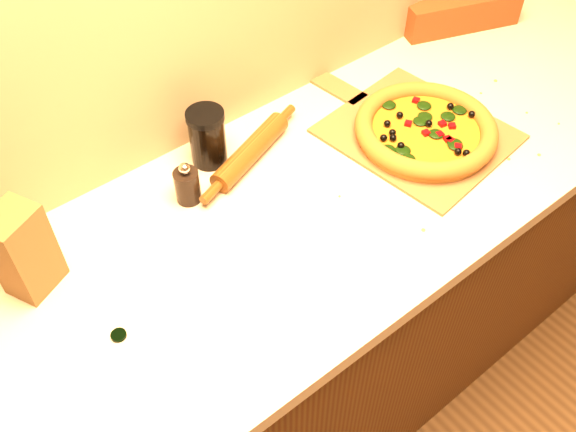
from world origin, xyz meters
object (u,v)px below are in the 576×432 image
object	(u,v)px
pepper_grinder	(187,185)
dark_jar	(207,137)
pizza_peel	(412,131)
rolling_pin	(251,151)
pizza	(426,130)

from	to	relation	value
pepper_grinder	dark_jar	xyz separation A→B (m)	(0.11, 0.08, 0.03)
pizza_peel	pepper_grinder	distance (m)	0.57
rolling_pin	dark_jar	distance (m)	0.10
pepper_grinder	dark_jar	distance (m)	0.13
rolling_pin	pizza	bearing A→B (deg)	-28.96
pizza	pepper_grinder	size ratio (longest dim) A/B	3.24
pizza_peel	pepper_grinder	size ratio (longest dim) A/B	5.38
dark_jar	pizza_peel	bearing A→B (deg)	-27.06
pizza_peel	pizza	world-z (taller)	pizza
dark_jar	pizza	bearing A→B (deg)	-30.56
pepper_grinder	dark_jar	world-z (taller)	dark_jar
dark_jar	pepper_grinder	bearing A→B (deg)	-144.57
pizza	pepper_grinder	bearing A→B (deg)	161.28
rolling_pin	dark_jar	world-z (taller)	dark_jar
pepper_grinder	rolling_pin	xyz separation A→B (m)	(0.18, 0.02, -0.02)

